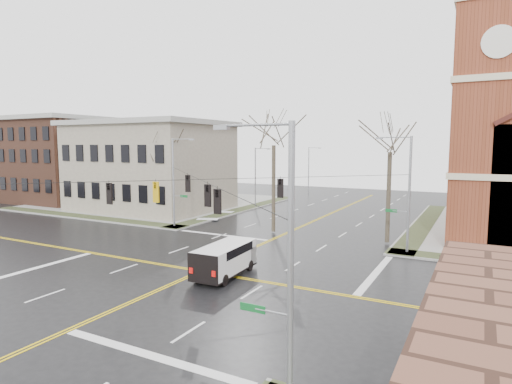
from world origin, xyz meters
The scene contains 17 objects.
ground centered at (0.00, 0.00, 0.00)m, with size 120.00×120.00×0.00m, color black.
sidewalks centered at (0.00, 0.00, 0.08)m, with size 80.00×80.00×0.17m.
road_markings centered at (0.00, 0.00, 0.01)m, with size 100.00×100.00×0.01m.
civic_building_a centered at (-22.00, 20.00, 5.50)m, with size 18.00×14.00×11.00m, color gray.
civic_building_b centered at (-42.00, 22.00, 6.00)m, with size 18.00×16.00×12.00m, color brown.
signal_pole_ne centered at (11.32, 11.50, 4.95)m, with size 2.75×0.22×9.00m.
signal_pole_nw centered at (-11.32, 11.50, 4.95)m, with size 2.75×0.22×9.00m.
signal_pole_se centered at (11.32, -11.50, 4.95)m, with size 2.75×0.22×9.00m.
span_wires centered at (0.00, 0.00, 6.20)m, with size 23.02×23.02×0.03m.
traffic_signals centered at (0.00, -0.67, 5.45)m, with size 8.21×8.26×1.30m.
streetlight_north_a centered at (-10.65, 28.00, 4.47)m, with size 2.30×0.20×8.00m.
streetlight_north_b centered at (-10.65, 48.00, 4.47)m, with size 2.30×0.20×8.00m.
cargo_van centered at (1.99, 0.07, 1.21)m, with size 2.37×5.51×2.05m.
parked_car_a centered at (16.01, 8.24, 0.66)m, with size 1.55×3.86×1.31m, color black.
tree_nw_far centered at (-14.82, 13.58, 7.49)m, with size 4.00×4.00×10.33m.
tree_nw_near centered at (-1.19, 13.72, 8.99)m, with size 4.00×4.00×12.44m.
tree_ne centered at (9.45, 14.14, 8.38)m, with size 4.00×4.00×11.58m.
Camera 1 is at (16.44, -22.99, 8.44)m, focal length 30.00 mm.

